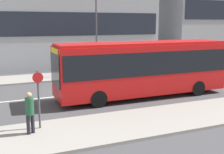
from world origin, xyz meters
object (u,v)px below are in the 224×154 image
(pedestrian_near_stop, at_px, (30,110))
(street_lamp, at_px, (96,27))
(bus_stop_sign, at_px, (39,95))
(parked_car_0, at_px, (216,65))
(city_bus, at_px, (143,66))

(pedestrian_near_stop, height_order, street_lamp, street_lamp)
(pedestrian_near_stop, bearing_deg, bus_stop_sign, -159.04)
(street_lamp, bearing_deg, pedestrian_near_stop, -121.17)
(street_lamp, bearing_deg, bus_stop_sign, -120.58)
(street_lamp, bearing_deg, parked_car_0, -9.83)
(parked_car_0, bearing_deg, city_bus, -153.40)
(pedestrian_near_stop, relative_size, street_lamp, 0.26)
(city_bus, height_order, parked_car_0, city_bus)
(bus_stop_sign, height_order, street_lamp, street_lamp)
(city_bus, bearing_deg, pedestrian_near_stop, -147.09)
(bus_stop_sign, bearing_deg, street_lamp, 59.42)
(parked_car_0, height_order, pedestrian_near_stop, pedestrian_near_stop)
(city_bus, relative_size, bus_stop_sign, 4.37)
(pedestrian_near_stop, bearing_deg, street_lamp, -147.38)
(city_bus, relative_size, street_lamp, 1.62)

